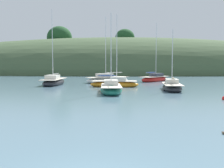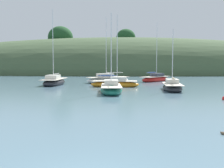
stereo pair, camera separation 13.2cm
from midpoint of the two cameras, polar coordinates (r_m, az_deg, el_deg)
name	(u,v)px [view 2 (the right image)]	position (r m, az deg, el deg)	size (l,w,h in m)	color
far_shoreline_hill	(118,73)	(82.60, 1.29, 2.34)	(150.00, 36.00, 25.81)	#425638
sailboat_grey_yawl	(172,87)	(32.91, 12.92, -0.61)	(2.76, 6.68, 7.53)	#232328
sailboat_red_portside	(155,79)	(48.13, 9.37, 1.10)	(6.55, 6.94, 10.58)	red
sailboat_black_sloop	(111,89)	(29.36, -0.03, -1.08)	(2.73, 7.02, 8.99)	#196B56
sailboat_teal_outer	(108,80)	(44.32, -0.78, 0.90)	(8.00, 6.29, 11.02)	white
sailboat_cream_ketch	(115,84)	(36.78, 0.76, 0.07)	(6.77, 2.50, 10.05)	orange
sailboat_navy_dinghy	(54,82)	(40.75, -12.19, 0.46)	(2.83, 7.66, 11.34)	#232328
duck_straggler	(224,133)	(13.56, 23.12, -9.71)	(0.31, 0.41, 0.24)	brown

